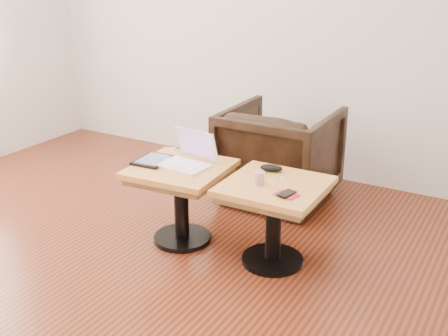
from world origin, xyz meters
The scene contains 11 objects.
room_shell centered at (0.00, 0.00, 1.35)m, with size 4.52×4.52×2.71m.
side_table_left centered at (0.23, 0.62, 0.41)m, with size 0.64×0.64×0.54m.
side_table_right centered at (0.90, 0.66, 0.41)m, with size 0.61×0.61×0.54m.
laptop centered at (0.27, 0.66, 0.59)m, with size 0.35×0.32×0.22m.
tablet centered at (0.03, 0.60, 0.55)m, with size 0.22×0.27×0.02m.
charging_adapter centered at (0.02, 0.84, 0.55)m, with size 0.04×0.04×0.02m, color white.
glasses_case centered at (0.79, 0.83, 0.57)m, with size 0.15×0.06×0.05m, color black.
striped_cup centered at (0.82, 0.59, 0.58)m, with size 0.06×0.06×0.08m, color #BA3C4D.
earbuds_tangle centered at (0.91, 0.74, 0.55)m, with size 0.07×0.05×0.01m.
phone_on_sleeve centered at (1.03, 0.53, 0.55)m, with size 0.15×0.13×0.02m.
armchair centered at (0.51, 1.59, 0.38)m, with size 0.80×0.83×0.75m, color #311D12.
Camera 1 is at (2.20, -2.21, 1.83)m, focal length 45.00 mm.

